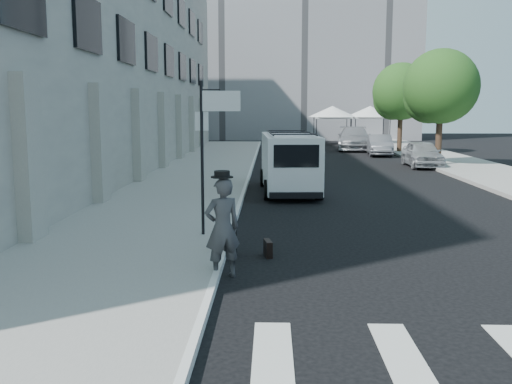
# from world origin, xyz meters

# --- Properties ---
(ground) EXTENTS (120.00, 120.00, 0.00)m
(ground) POSITION_xyz_m (0.00, 0.00, 0.00)
(ground) COLOR black
(ground) RESTS_ON ground
(sidewalk_left) EXTENTS (4.50, 48.00, 0.15)m
(sidewalk_left) POSITION_xyz_m (-4.25, 16.00, 0.07)
(sidewalk_left) COLOR gray
(sidewalk_left) RESTS_ON ground
(sidewalk_right) EXTENTS (4.00, 56.00, 0.15)m
(sidewalk_right) POSITION_xyz_m (9.00, 20.00, 0.07)
(sidewalk_right) COLOR gray
(sidewalk_right) RESTS_ON ground
(building_left) EXTENTS (10.00, 44.00, 12.00)m
(building_left) POSITION_xyz_m (-11.50, 18.00, 6.00)
(building_left) COLOR gray
(building_left) RESTS_ON ground
(building_far) EXTENTS (22.00, 12.00, 25.00)m
(building_far) POSITION_xyz_m (2.00, 50.00, 12.50)
(building_far) COLOR slate
(building_far) RESTS_ON ground
(sign_pole) EXTENTS (1.03, 0.07, 3.50)m
(sign_pole) POSITION_xyz_m (-2.36, 3.20, 2.65)
(sign_pole) COLOR black
(sign_pole) RESTS_ON sidewalk_left
(tree_near) EXTENTS (3.80, 3.83, 6.03)m
(tree_near) POSITION_xyz_m (7.50, 20.15, 3.97)
(tree_near) COLOR black
(tree_near) RESTS_ON ground
(tree_far) EXTENTS (3.80, 3.83, 6.03)m
(tree_far) POSITION_xyz_m (7.50, 29.15, 3.97)
(tree_far) COLOR black
(tree_far) RESTS_ON ground
(tent_left) EXTENTS (4.00, 4.00, 3.20)m
(tent_left) POSITION_xyz_m (4.00, 38.00, 2.71)
(tent_left) COLOR black
(tent_left) RESTS_ON ground
(tent_right) EXTENTS (4.00, 4.00, 3.20)m
(tent_right) POSITION_xyz_m (7.20, 38.50, 2.71)
(tent_right) COLOR black
(tent_right) RESTS_ON ground
(businessman) EXTENTS (0.79, 0.68, 1.83)m
(businessman) POSITION_xyz_m (-1.90, 0.32, 0.91)
(businessman) COLOR #404043
(businessman) RESTS_ON ground
(briefcase) EXTENTS (0.20, 0.45, 0.34)m
(briefcase) POSITION_xyz_m (-1.09, 1.80, 0.17)
(briefcase) COLOR black
(briefcase) RESTS_ON ground
(suitcase) EXTENTS (0.35, 0.47, 1.18)m
(suitcase) POSITION_xyz_m (-1.90, 1.84, 0.31)
(suitcase) COLOR black
(suitcase) RESTS_ON ground
(cargo_van) EXTENTS (2.20, 5.61, 2.10)m
(cargo_van) POSITION_xyz_m (-0.38, 10.97, 1.09)
(cargo_van) COLOR white
(cargo_van) RESTS_ON ground
(parked_car_a) EXTENTS (1.76, 4.11, 1.38)m
(parked_car_a) POSITION_xyz_m (6.80, 20.04, 0.69)
(parked_car_a) COLOR #A2A5AA
(parked_car_a) RESTS_ON ground
(parked_car_b) EXTENTS (1.80, 4.17, 1.33)m
(parked_car_b) POSITION_xyz_m (5.96, 27.26, 0.67)
(parked_car_b) COLOR #5B5D63
(parked_car_b) RESTS_ON ground
(parked_car_c) EXTENTS (2.94, 6.00, 1.68)m
(parked_car_c) POSITION_xyz_m (5.00, 32.07, 0.84)
(parked_car_c) COLOR #929499
(parked_car_c) RESTS_ON ground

